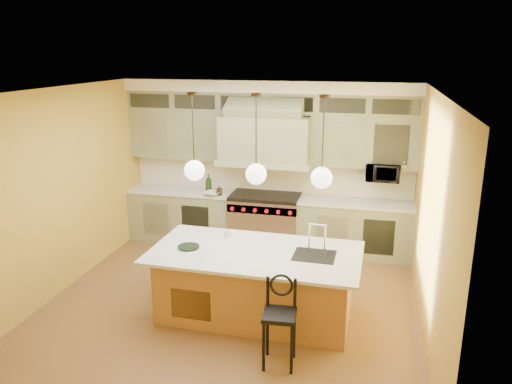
% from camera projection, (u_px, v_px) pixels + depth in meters
% --- Properties ---
extents(floor, '(5.00, 5.00, 0.00)m').
position_uv_depth(floor, '(232.00, 303.00, 6.92)').
color(floor, brown).
rests_on(floor, ground).
extents(ceiling, '(5.00, 5.00, 0.00)m').
position_uv_depth(ceiling, '(229.00, 91.00, 6.12)').
color(ceiling, white).
rests_on(ceiling, wall_back).
extents(wall_back, '(5.00, 0.00, 5.00)m').
position_uv_depth(wall_back, '(270.00, 163.00, 8.86)').
color(wall_back, '#B28E31').
rests_on(wall_back, ground).
extents(wall_front, '(5.00, 0.00, 5.00)m').
position_uv_depth(wall_front, '(147.00, 289.00, 4.18)').
color(wall_front, '#B28E31').
rests_on(wall_front, ground).
extents(wall_left, '(0.00, 5.00, 5.00)m').
position_uv_depth(wall_left, '(61.00, 191.00, 7.08)').
color(wall_left, '#B28E31').
rests_on(wall_left, ground).
extents(wall_right, '(0.00, 5.00, 5.00)m').
position_uv_depth(wall_right, '(431.00, 218.00, 5.96)').
color(wall_right, '#B28E31').
rests_on(wall_right, ground).
extents(back_cabinetry, '(5.00, 0.77, 2.90)m').
position_uv_depth(back_cabinetry, '(267.00, 167.00, 8.61)').
color(back_cabinetry, gray).
rests_on(back_cabinetry, floor).
extents(range, '(1.20, 0.74, 0.96)m').
position_uv_depth(range, '(265.00, 220.00, 8.79)').
color(range, silver).
rests_on(range, floor).
extents(kitchen_island, '(2.69, 1.44, 1.35)m').
position_uv_depth(kitchen_island, '(256.00, 282.00, 6.49)').
color(kitchen_island, '#B0693E').
rests_on(kitchen_island, floor).
extents(counter_stool, '(0.38, 0.38, 1.02)m').
position_uv_depth(counter_stool, '(280.00, 316.00, 5.45)').
color(counter_stool, black).
rests_on(counter_stool, floor).
extents(microwave, '(0.54, 0.37, 0.30)m').
position_uv_depth(microwave, '(383.00, 172.00, 8.19)').
color(microwave, black).
rests_on(microwave, back_cabinetry).
extents(oil_bottle_a, '(0.14, 0.14, 0.32)m').
position_uv_depth(oil_bottle_a, '(209.00, 183.00, 8.86)').
color(oil_bottle_a, '#1B3314').
rests_on(oil_bottle_a, back_cabinetry).
extents(oil_bottle_b, '(0.08, 0.09, 0.18)m').
position_uv_depth(oil_bottle_b, '(219.00, 190.00, 8.67)').
color(oil_bottle_b, black).
rests_on(oil_bottle_b, back_cabinetry).
extents(fruit_bowl, '(0.31, 0.31, 0.07)m').
position_uv_depth(fruit_bowl, '(212.00, 194.00, 8.65)').
color(fruit_bowl, beige).
rests_on(fruit_bowl, back_cabinetry).
extents(cup, '(0.12, 0.12, 0.09)m').
position_uv_depth(cup, '(227.00, 234.00, 6.81)').
color(cup, silver).
rests_on(cup, kitchen_island).
extents(pendant_left, '(0.26, 0.26, 1.11)m').
position_uv_depth(pendant_left, '(194.00, 168.00, 6.27)').
color(pendant_left, '#2D2319').
rests_on(pendant_left, ceiling).
extents(pendant_center, '(0.26, 0.26, 1.11)m').
position_uv_depth(pendant_center, '(256.00, 172.00, 6.09)').
color(pendant_center, '#2D2319').
rests_on(pendant_center, ceiling).
extents(pendant_right, '(0.26, 0.26, 1.11)m').
position_uv_depth(pendant_right, '(322.00, 175.00, 5.91)').
color(pendant_right, '#2D2319').
rests_on(pendant_right, ceiling).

